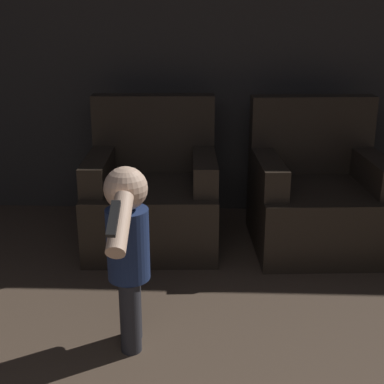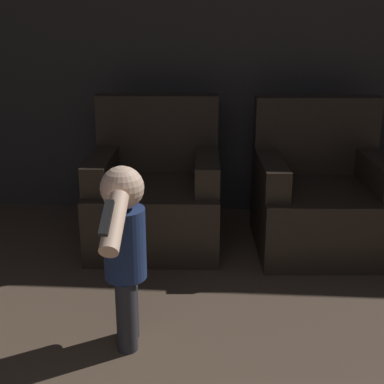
% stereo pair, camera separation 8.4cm
% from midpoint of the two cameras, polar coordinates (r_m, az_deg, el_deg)
% --- Properties ---
extents(wall_back, '(8.40, 0.05, 2.60)m').
position_cam_midpoint_polar(wall_back, '(4.29, 2.00, 14.88)').
color(wall_back, '#33302D').
rests_on(wall_back, ground_plane).
extents(armchair_left, '(0.93, 0.90, 1.01)m').
position_cam_midpoint_polar(armchair_left, '(3.82, -3.27, -0.32)').
color(armchair_left, black).
rests_on(armchair_left, ground_plane).
extents(armchair_right, '(0.95, 0.92, 1.01)m').
position_cam_midpoint_polar(armchair_right, '(3.85, 14.15, -0.71)').
color(armchair_right, black).
rests_on(armchair_right, ground_plane).
extents(person_toddler, '(0.20, 0.63, 0.92)m').
position_cam_midpoint_polar(person_toddler, '(2.54, -6.30, -5.56)').
color(person_toddler, '#28282D').
rests_on(person_toddler, ground_plane).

